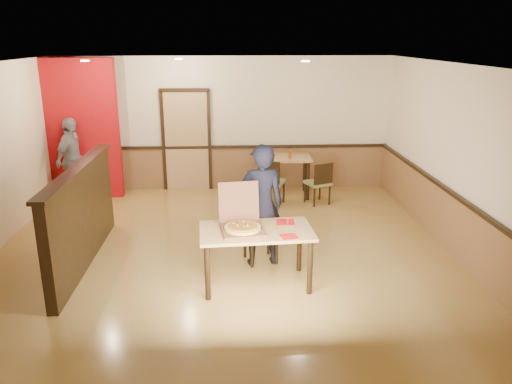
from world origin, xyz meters
TOP-DOWN VIEW (x-y plane):
  - floor at (0.00, 0.00)m, footprint 7.00×7.00m
  - ceiling at (0.00, 0.00)m, footprint 7.00×7.00m
  - wall_back at (0.00, 3.50)m, footprint 7.00×0.00m
  - wall_right at (3.50, 0.00)m, footprint 0.00×7.00m
  - wainscot_back at (0.00, 3.47)m, footprint 7.00×0.04m
  - chair_rail_back at (0.00, 3.45)m, footprint 7.00×0.06m
  - wainscot_right at (3.47, 0.00)m, footprint 0.04×7.00m
  - chair_rail_right at (3.45, 0.00)m, footprint 0.06×7.00m
  - back_door at (-0.80, 3.46)m, footprint 0.90×0.06m
  - booth_partition at (-2.00, -0.20)m, footprint 0.20×3.10m
  - red_accent_panel at (-2.90, 3.00)m, footprint 1.60×0.20m
  - spot_a at (-2.30, 1.80)m, footprint 0.14×0.14m
  - spot_b at (-0.80, 2.50)m, footprint 0.14×0.14m
  - spot_c at (1.40, 1.50)m, footprint 0.14×0.14m
  - main_table at (0.45, -1.01)m, footprint 1.51×0.93m
  - diner_chair at (0.54, -0.20)m, footprint 0.55×0.55m
  - side_chair_left at (0.90, 2.26)m, footprint 0.59×0.59m
  - side_chair_right at (1.85, 2.26)m, footprint 0.56×0.56m
  - side_table at (1.38, 2.87)m, footprint 0.80×0.80m
  - diner at (0.56, -0.35)m, footprint 0.70×0.51m
  - passerby at (-3.00, 2.74)m, footprint 0.64×1.06m
  - pizza_box at (0.27, -1.01)m, footprint 0.62×0.70m
  - pizza at (0.27, -1.07)m, footprint 0.60×0.60m
  - napkin_near at (0.85, -1.26)m, footprint 0.25×0.25m
  - napkin_far at (0.86, -0.76)m, footprint 0.25×0.25m
  - condiment at (1.32, 2.73)m, footprint 0.07×0.07m

SIDE VIEW (x-z plane):
  - floor at x=0.00m, z-range 0.00..0.00m
  - wainscot_back at x=0.00m, z-range 0.00..0.90m
  - wainscot_right at x=3.47m, z-range 0.00..0.90m
  - side_chair_right at x=1.85m, z-range 0.04..0.90m
  - diner_chair at x=0.54m, z-range 0.04..0.95m
  - side_chair_left at x=0.90m, z-range 0.04..0.96m
  - side_table at x=1.38m, z-range 0.23..1.06m
  - main_table at x=0.45m, z-range 0.28..1.06m
  - booth_partition at x=-2.00m, z-range 0.01..1.46m
  - napkin_near at x=0.85m, z-range 0.78..0.79m
  - napkin_far at x=0.86m, z-range 0.78..0.79m
  - pizza at x=0.27m, z-range 0.82..0.85m
  - passerby at x=-3.00m, z-range 0.00..1.68m
  - pizza_box at x=0.27m, z-range 0.57..1.14m
  - diner at x=0.56m, z-range 0.00..1.77m
  - condiment at x=1.32m, z-range 0.83..0.99m
  - chair_rail_back at x=0.00m, z-range 0.89..0.95m
  - chair_rail_right at x=3.45m, z-range 0.89..0.95m
  - back_door at x=-0.80m, z-range 0.00..2.10m
  - red_accent_panel at x=-2.90m, z-range 0.01..2.79m
  - wall_back at x=0.00m, z-range -2.10..4.90m
  - wall_right at x=3.50m, z-range -2.10..4.90m
  - spot_a at x=-2.30m, z-range 2.77..2.79m
  - spot_b at x=-0.80m, z-range 2.77..2.79m
  - spot_c at x=1.40m, z-range 2.77..2.79m
  - ceiling at x=0.00m, z-range 2.80..2.80m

